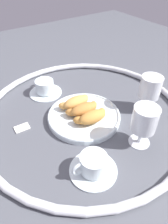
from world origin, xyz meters
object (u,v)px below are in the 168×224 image
Objects in this scene: juice_glass_right at (150,89)px; croissant_extra at (76,102)px; croissant_small at (84,109)px; croissant_large at (92,117)px; coffee_cup_far at (45,88)px; pastry_plate at (84,116)px; sugar_packet at (22,127)px; juice_glass_left at (144,121)px; coffee_cup_near at (93,165)px.

croissant_extra is at bearing 148.21° from juice_glass_right.
juice_glass_right reaches higher than croissant_small.
croissant_large is 1.00× the size of coffee_cup_far.
sugar_packet is at bearing 159.11° from pastry_plate.
juice_glass_right is at bearing -21.87° from croissant_small.
croissant_small is at bearing -78.74° from coffee_cup_far.
juice_glass_left is at bearing -40.19° from sugar_packet.
croissant_large and croissant_small have the same top height.
croissant_small is (0.00, 0.00, 0.03)m from pastry_plate.
juice_glass_left is (0.13, -0.42, 0.07)m from coffee_cup_far.
juice_glass_left is (0.19, 0.00, 0.07)m from coffee_cup_near.
croissant_large reaches higher than coffee_cup_far.
croissant_extra reaches higher than sugar_packet.
juice_glass_left is 0.41m from sugar_packet.
coffee_cup_near is (-0.11, -0.15, -0.02)m from croissant_large.
juice_glass_right is at bearing -17.75° from sugar_packet.
juice_glass_right is 2.80× the size of sugar_packet.
croissant_large is 0.18m from coffee_cup_near.
coffee_cup_far is (-0.04, 0.22, -0.02)m from croissant_small.
croissant_extra is 0.18m from coffee_cup_far.
coffee_cup_near reaches higher than sugar_packet.
croissant_large is 0.23m from juice_glass_right.
croissant_large is at bearing -88.98° from croissant_extra.
croissant_large is 1.00× the size of coffee_cup_near.
croissant_large reaches higher than pastry_plate.
sugar_packet is (-0.21, 0.13, -0.04)m from croissant_large.
croissant_extra reaches higher than coffee_cup_far.
croissant_large is (0.00, -0.05, 0.03)m from pastry_plate.
croissant_small is 0.23m from coffee_cup_far.
croissant_small is 0.22m from sugar_packet.
pastry_plate is 0.22m from coffee_cup_near.
juice_glass_right is at bearing -21.15° from pastry_plate.
sugar_packet is (-0.21, 0.03, -0.04)m from croissant_extra.
croissant_extra is at bearing 91.02° from croissant_large.
croissant_extra is 0.21m from sugar_packet.
juice_glass_left reaches higher than sugar_packet.
juice_glass_left is at bearing -71.58° from croissant_extra.
croissant_large is at bearing -27.91° from sugar_packet.
sugar_packet is at bearing -137.76° from coffee_cup_far.
croissant_large is at bearing 118.67° from juice_glass_left.
coffee_cup_near reaches higher than pastry_plate.
coffee_cup_near is 1.00× the size of coffee_cup_far.
croissant_large is 0.97× the size of juice_glass_left.
juice_glass_right is at bearing 18.25° from coffee_cup_near.
sugar_packet is (-0.29, 0.27, -0.09)m from juice_glass_left.
croissant_large is 1.00× the size of croissant_small.
sugar_packet is at bearing 148.82° from croissant_large.
croissant_small reaches higher than coffee_cup_far.
juice_glass_right is at bearing -31.79° from croissant_extra.
pastry_plate is at bearing 91.37° from croissant_large.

